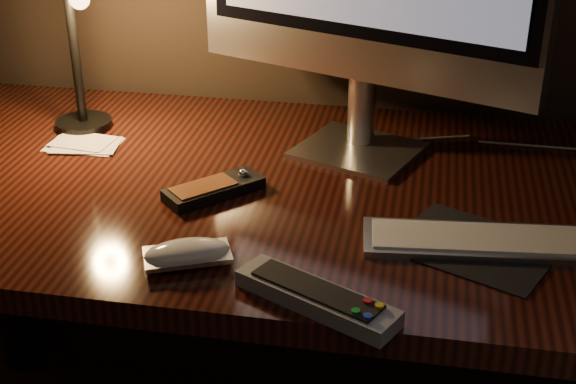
% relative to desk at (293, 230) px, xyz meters
% --- Properties ---
extents(desk, '(1.60, 0.75, 0.75)m').
position_rel_desk_xyz_m(desk, '(0.00, 0.00, 0.00)').
color(desk, '#39140D').
rests_on(desk, ground).
extents(keyboard, '(0.38, 0.14, 0.01)m').
position_rel_desk_xyz_m(keyboard, '(0.33, -0.21, 0.14)').
color(keyboard, silver).
rests_on(keyboard, desk).
extents(mousepad, '(0.27, 0.25, 0.00)m').
position_rel_desk_xyz_m(mousepad, '(0.31, -0.22, 0.13)').
color(mousepad, black).
rests_on(mousepad, desk).
extents(mouse, '(0.13, 0.10, 0.02)m').
position_rel_desk_xyz_m(mouse, '(-0.09, -0.34, 0.14)').
color(mouse, white).
rests_on(mouse, desk).
extents(media_remote, '(0.16, 0.16, 0.03)m').
position_rel_desk_xyz_m(media_remote, '(-0.11, -0.13, 0.14)').
color(media_remote, black).
rests_on(media_remote, desk).
extents(tv_remote, '(0.22, 0.15, 0.03)m').
position_rel_desk_xyz_m(tv_remote, '(0.10, -0.41, 0.14)').
color(tv_remote, gray).
rests_on(tv_remote, desk).
extents(papers, '(0.13, 0.09, 0.01)m').
position_rel_desk_xyz_m(papers, '(-0.39, 0.01, 0.13)').
color(papers, white).
rests_on(papers, desk).
extents(desk_lamp, '(0.17, 0.18, 0.36)m').
position_rel_desk_xyz_m(desk_lamp, '(-0.40, 0.06, 0.37)').
color(desk_lamp, black).
rests_on(desk_lamp, desk).
extents(cable, '(0.51, 0.07, 0.00)m').
position_rel_desk_xyz_m(cable, '(0.31, 0.14, 0.13)').
color(cable, white).
rests_on(cable, desk).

